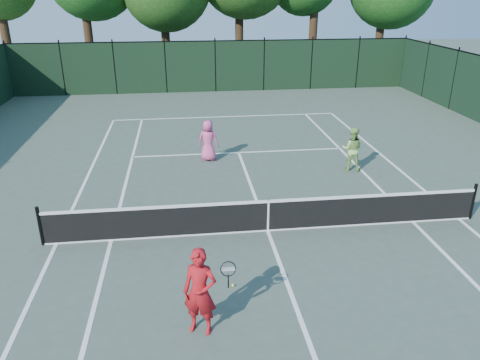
{
  "coord_description": "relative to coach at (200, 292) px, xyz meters",
  "views": [
    {
      "loc": [
        -2.12,
        -10.89,
        6.11
      ],
      "look_at": [
        -0.63,
        1.0,
        1.1
      ],
      "focal_mm": 35.0,
      "sensor_mm": 36.0,
      "label": 1
    }
  ],
  "objects": [
    {
      "name": "ground",
      "position": [
        1.96,
        3.7,
        -0.88
      ],
      "size": [
        90.0,
        90.0,
        0.0
      ],
      "primitive_type": "plane",
      "color": "#425045",
      "rests_on": "ground"
    },
    {
      "name": "sideline_doubles_left",
      "position": [
        -3.53,
        3.7,
        -0.88
      ],
      "size": [
        0.1,
        23.77,
        0.01
      ],
      "primitive_type": "cube",
      "color": "white",
      "rests_on": "ground"
    },
    {
      "name": "sideline_doubles_right",
      "position": [
        7.44,
        3.7,
        -0.88
      ],
      "size": [
        0.1,
        23.77,
        0.01
      ],
      "primitive_type": "cube",
      "color": "white",
      "rests_on": "ground"
    },
    {
      "name": "sideline_singles_left",
      "position": [
        -2.16,
        3.7,
        -0.88
      ],
      "size": [
        0.1,
        23.77,
        0.01
      ],
      "primitive_type": "cube",
      "color": "white",
      "rests_on": "ground"
    },
    {
      "name": "sideline_singles_right",
      "position": [
        6.07,
        3.7,
        -0.88
      ],
      "size": [
        0.1,
        23.77,
        0.01
      ],
      "primitive_type": "cube",
      "color": "white",
      "rests_on": "ground"
    },
    {
      "name": "baseline_far",
      "position": [
        1.96,
        15.58,
        -0.88
      ],
      "size": [
        10.97,
        0.1,
        0.01
      ],
      "primitive_type": "cube",
      "color": "white",
      "rests_on": "ground"
    },
    {
      "name": "service_line_far",
      "position": [
        1.96,
        10.1,
        -0.88
      ],
      "size": [
        8.23,
        0.1,
        0.01
      ],
      "primitive_type": "cube",
      "color": "white",
      "rests_on": "ground"
    },
    {
      "name": "center_service_line",
      "position": [
        1.96,
        3.7,
        -0.88
      ],
      "size": [
        0.1,
        12.8,
        0.01
      ],
      "primitive_type": "cube",
      "color": "white",
      "rests_on": "ground"
    },
    {
      "name": "tennis_net",
      "position": [
        1.96,
        3.7,
        -0.4
      ],
      "size": [
        11.69,
        0.09,
        1.06
      ],
      "color": "black",
      "rests_on": "ground"
    },
    {
      "name": "fence_far",
      "position": [
        1.96,
        21.7,
        0.62
      ],
      "size": [
        24.0,
        0.05,
        3.0
      ],
      "primitive_type": "cube",
      "color": "black",
      "rests_on": "ground"
    },
    {
      "name": "coach",
      "position": [
        0.0,
        0.0,
        0.0
      ],
      "size": [
        1.07,
        0.62,
        1.76
      ],
      "rotation": [
        0.0,
        0.0,
        -0.35
      ],
      "color": "#B1141A",
      "rests_on": "ground"
    },
    {
      "name": "player_pink",
      "position": [
        0.74,
        9.4,
        -0.11
      ],
      "size": [
        0.86,
        0.69,
        1.54
      ],
      "rotation": [
        0.0,
        0.0,
        2.85
      ],
      "color": "#DA4D8A",
      "rests_on": "ground"
    },
    {
      "name": "player_green",
      "position": [
        5.7,
        7.79,
        -0.11
      ],
      "size": [
        0.9,
        0.8,
        1.55
      ],
      "rotation": [
        0.0,
        0.0,
        2.81
      ],
      "color": "#92C361",
      "rests_on": "ground"
    },
    {
      "name": "loose_ball_midcourt",
      "position": [
        0.75,
        1.31,
        -0.85
      ],
      "size": [
        0.07,
        0.07,
        0.07
      ],
      "primitive_type": "sphere",
      "color": "#DAF632",
      "rests_on": "ground"
    }
  ]
}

